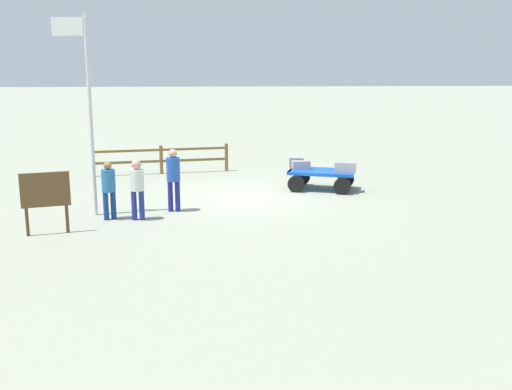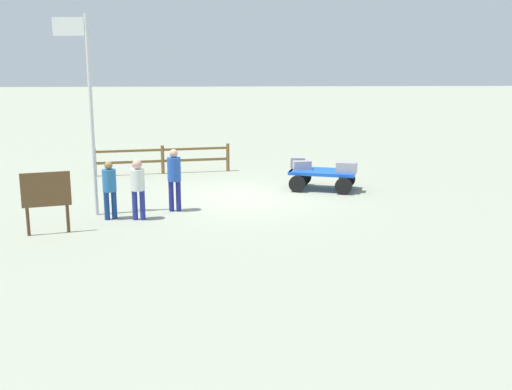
% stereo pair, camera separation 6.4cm
% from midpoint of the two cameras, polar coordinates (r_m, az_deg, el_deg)
% --- Properties ---
extents(ground_plane, '(120.00, 120.00, 0.00)m').
position_cam_midpoint_polar(ground_plane, '(19.29, -1.40, -0.22)').
color(ground_plane, gray).
extents(luggage_cart, '(2.29, 1.75, 0.63)m').
position_cam_midpoint_polar(luggage_cart, '(20.39, 5.74, 1.77)').
color(luggage_cart, blue).
rests_on(luggage_cart, ground).
extents(suitcase_maroon, '(0.71, 0.52, 0.32)m').
position_cam_midpoint_polar(suitcase_maroon, '(20.08, 7.92, 2.47)').
color(suitcase_maroon, gray).
rests_on(suitcase_maroon, luggage_cart).
extents(suitcase_tan, '(0.51, 0.40, 0.32)m').
position_cam_midpoint_polar(suitcase_tan, '(20.85, 3.58, 2.95)').
color(suitcase_tan, gray).
rests_on(suitcase_tan, luggage_cart).
extents(suitcase_dark, '(0.60, 0.36, 0.27)m').
position_cam_midpoint_polar(suitcase_dark, '(20.46, 3.95, 2.69)').
color(suitcase_dark, gray).
rests_on(suitcase_dark, luggage_cart).
extents(worker_lead, '(0.38, 0.38, 1.61)m').
position_cam_midpoint_polar(worker_lead, '(16.84, -10.72, 0.94)').
color(worker_lead, navy).
rests_on(worker_lead, ground).
extents(worker_trailing, '(0.48, 0.48, 1.55)m').
position_cam_midpoint_polar(worker_trailing, '(17.05, -13.17, 0.81)').
color(worker_trailing, navy).
rests_on(worker_trailing, ground).
extents(worker_supervisor, '(0.40, 0.40, 1.74)m').
position_cam_midpoint_polar(worker_supervisor, '(17.57, -7.52, 1.82)').
color(worker_supervisor, navy).
rests_on(worker_supervisor, ground).
extents(flagpole, '(0.91, 0.10, 5.28)m').
position_cam_midpoint_polar(flagpole, '(17.35, -15.03, 8.05)').
color(flagpole, silver).
rests_on(flagpole, ground).
extents(signboard, '(1.12, 0.38, 1.53)m').
position_cam_midpoint_polar(signboard, '(16.05, -18.45, 0.11)').
color(signboard, '#4C3319').
rests_on(signboard, ground).
extents(wooden_fence, '(4.81, 0.95, 1.03)m').
position_cam_midpoint_polar(wooden_fence, '(23.15, -8.57, 3.36)').
color(wooden_fence, brown).
rests_on(wooden_fence, ground).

